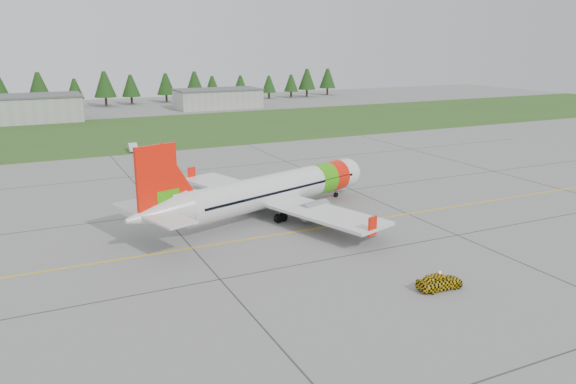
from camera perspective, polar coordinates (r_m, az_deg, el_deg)
ground at (r=52.90m, az=8.71°, el=-5.93°), size 320.00×320.00×0.00m
aircraft at (r=62.11m, az=-1.72°, el=0.13°), size 31.11×29.46×9.72m
follow_me_car at (r=45.46m, az=15.24°, el=-7.30°), size 1.37×1.59×3.79m
service_van at (r=103.44m, az=-15.53°, el=5.19°), size 1.59×1.52×4.20m
grass_strip at (r=127.17m, az=-12.59°, el=6.16°), size 320.00×50.00×0.03m
taxi_guideline at (r=59.25m, az=4.36°, el=-3.47°), size 120.00×0.25×0.02m
hangar_west at (r=151.39m, az=-26.39°, el=7.48°), size 32.00×14.00×6.00m
hangar_east at (r=168.06m, az=-7.14°, el=9.36°), size 24.00×12.00×5.20m
treeline at (r=181.31m, az=-16.87°, el=10.01°), size 160.00×8.00×10.00m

